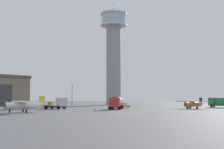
% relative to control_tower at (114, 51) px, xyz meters
% --- Properties ---
extents(ground_plane, '(400.00, 400.00, 0.00)m').
position_rel_control_tower_xyz_m(ground_plane, '(2.31, -64.83, -21.79)').
color(ground_plane, '#545456').
extents(control_tower, '(10.68, 10.68, 41.04)m').
position_rel_control_tower_xyz_m(control_tower, '(0.00, 0.00, 0.00)').
color(control_tower, gray).
rests_on(control_tower, ground_plane).
extents(airplane_white, '(7.99, 9.64, 3.11)m').
position_rel_control_tower_xyz_m(airplane_white, '(-16.50, -60.49, -20.33)').
color(airplane_white, white).
rests_on(airplane_white, ground_plane).
extents(airplane_orange, '(7.44, 8.37, 2.82)m').
position_rel_control_tower_xyz_m(airplane_orange, '(20.46, -41.64, -20.47)').
color(airplane_orange, orange).
rests_on(airplane_orange, ground_plane).
extents(truck_fuel_tanker_red, '(3.77, 6.47, 3.04)m').
position_rel_control_tower_xyz_m(truck_fuel_tanker_red, '(0.95, -45.38, -20.08)').
color(truck_fuel_tanker_red, '#38383D').
rests_on(truck_fuel_tanker_red, ground_plane).
extents(truck_box_green, '(6.49, 5.72, 2.78)m').
position_rel_control_tower_xyz_m(truck_box_green, '(30.83, -31.87, -20.19)').
color(truck_box_green, '#38383D').
rests_on(truck_box_green, ground_plane).
extents(truck_flatbed_silver, '(6.33, 4.93, 2.77)m').
position_rel_control_tower_xyz_m(truck_flatbed_silver, '(-13.23, -44.59, -20.46)').
color(truck_flatbed_silver, '#38383D').
rests_on(truck_flatbed_silver, ground_plane).
extents(car_yellow, '(4.33, 2.47, 1.37)m').
position_rel_control_tower_xyz_m(car_yellow, '(2.70, -36.36, -21.05)').
color(car_yellow, gold).
rests_on(car_yellow, ground_plane).
extents(light_post_west, '(0.44, 0.44, 7.83)m').
position_rel_control_tower_xyz_m(light_post_west, '(-14.76, -12.27, -17.06)').
color(light_post_west, '#38383D').
rests_on(light_post_west, ground_plane).
extents(traffic_cone_near_left, '(0.36, 0.36, 0.67)m').
position_rel_control_tower_xyz_m(traffic_cone_near_left, '(-3.70, -52.37, -21.46)').
color(traffic_cone_near_left, black).
rests_on(traffic_cone_near_left, ground_plane).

